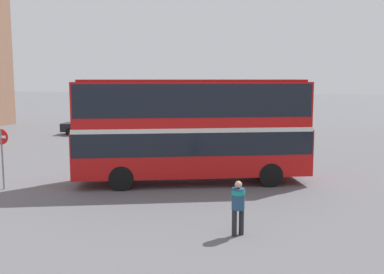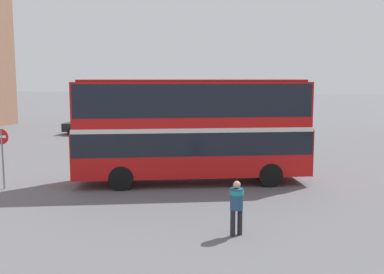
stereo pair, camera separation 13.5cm
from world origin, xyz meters
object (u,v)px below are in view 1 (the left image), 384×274
Objects in this scene: parked_car_kerb_far at (88,125)px; pedestrian_foreground at (238,202)px; parked_car_kerb_near at (265,130)px; double_decker_bus at (192,124)px; no_entry_sign at (2,149)px.

pedestrian_foreground is at bearing 118.72° from parked_car_kerb_far.
parked_car_kerb_near is 0.98× the size of parked_car_kerb_far.
double_decker_bus is 15.70m from parked_car_kerb_near.
double_decker_bus is 2.39× the size of parked_car_kerb_far.
double_decker_bus reaches higher than parked_car_kerb_near.
double_decker_bus is at bearing 122.66° from parked_car_kerb_far.
double_decker_bus is 2.44× the size of parked_car_kerb_near.
pedestrian_foreground reaches higher than parked_car_kerb_far.
parked_car_kerb_far is at bearing -0.96° from parked_car_kerb_near.
parked_car_kerb_far reaches higher than parked_car_kerb_near.
pedestrian_foreground is 21.86m from parked_car_kerb_near.
parked_car_kerb_far is (-12.97, 14.87, -1.90)m from double_decker_bus.
parked_car_kerb_near is at bearing 62.77° from double_decker_bus.
parked_car_kerb_far is 1.71× the size of no_entry_sign.
double_decker_bus is 7.25m from pedestrian_foreground.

